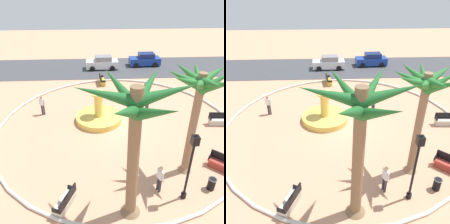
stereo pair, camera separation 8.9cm
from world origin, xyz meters
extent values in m
plane|color=tan|center=(0.00, 0.00, 0.00)|extent=(80.00, 80.00, 0.00)
torus|color=silver|center=(0.00, 0.00, 0.10)|extent=(18.33, 18.33, 0.20)
cube|color=#424247|center=(0.00, 13.57, 0.01)|extent=(48.00, 8.00, 0.03)
cylinder|color=gold|center=(-1.47, 0.66, 0.23)|extent=(3.69, 3.69, 0.45)
cylinder|color=#236093|center=(-1.47, 0.66, 0.19)|extent=(3.24, 3.24, 0.34)
cylinder|color=gold|center=(-1.47, 0.66, 1.39)|extent=(0.66, 0.66, 1.87)
cylinder|color=#F1C954|center=(-1.47, 0.66, 2.38)|extent=(1.18, 1.18, 0.12)
cylinder|color=brown|center=(-0.01, -8.03, 3.35)|extent=(0.52, 0.52, 6.70)
cone|color=brown|center=(-0.01, -8.03, 0.25)|extent=(0.99, 0.99, 0.50)
cone|color=#1E6028|center=(1.13, -7.98, 6.40)|extent=(2.44, 0.67, 1.14)
cone|color=#1E6028|center=(0.59, -7.08, 6.34)|extent=(1.77, 2.34, 1.25)
cone|color=#1E6028|center=(-0.55, -7.07, 6.28)|extent=(1.67, 2.37, 1.37)
cone|color=#1E6028|center=(-1.15, -7.99, 6.39)|extent=(2.44, 0.64, 1.16)
cone|color=#1E6028|center=(-0.50, -8.97, 6.19)|extent=(1.58, 2.36, 1.52)
cone|color=#1E6028|center=(0.46, -8.95, 6.13)|extent=(1.56, 2.33, 1.62)
cylinder|color=#8E6B4C|center=(3.58, -5.34, 3.07)|extent=(0.43, 0.43, 6.15)
cone|color=#8E6B4C|center=(3.58, -5.34, 0.25)|extent=(0.81, 0.81, 0.50)
cone|color=#28702D|center=(4.35, -5.28, 5.69)|extent=(1.86, 0.70, 1.40)
cone|color=#28702D|center=(4.32, -4.89, 5.92)|extent=(1.88, 1.45, 0.99)
cone|color=#28702D|center=(3.67, -4.53, 5.78)|extent=(0.74, 1.90, 1.25)
cone|color=#28702D|center=(3.15, -4.61, 5.87)|extent=(1.44, 1.89, 1.08)
cone|color=#28702D|center=(2.78, -5.15, 5.81)|extent=(1.94, 0.98, 1.20)
cone|color=#28702D|center=(2.79, -5.57, 5.81)|extent=(1.94, 1.05, 1.19)
cone|color=#28702D|center=(3.15, -6.06, 5.85)|extent=(1.44, 1.89, 1.12)
cone|color=#28702D|center=(3.64, -6.20, 5.92)|extent=(0.67, 1.90, 0.99)
cone|color=#28702D|center=(4.13, -5.91, 5.73)|extent=(1.67, 1.72, 1.33)
cube|color=beige|center=(-3.24, -7.59, 0.45)|extent=(1.09, 1.67, 0.12)
cube|color=black|center=(-3.04, -7.67, 0.75)|extent=(0.70, 1.50, 0.50)
cube|color=#B6ADA0|center=(-3.24, -7.59, 0.20)|extent=(1.00, 1.53, 0.39)
cube|color=black|center=(-3.53, -8.28, 0.59)|extent=(0.45, 0.25, 0.24)
cube|color=black|center=(-2.94, -6.90, 0.59)|extent=(0.45, 0.25, 0.24)
cube|color=gold|center=(-1.03, 8.19, 0.45)|extent=(0.70, 1.65, 0.12)
cube|color=black|center=(-1.23, 8.16, 0.75)|extent=(0.28, 1.60, 0.50)
cube|color=gold|center=(-1.03, 8.19, 0.20)|extent=(0.64, 1.52, 0.39)
cube|color=black|center=(-1.12, 8.93, 0.59)|extent=(0.46, 0.14, 0.24)
cube|color=black|center=(-0.93, 7.44, 0.59)|extent=(0.46, 0.14, 0.24)
cube|color=beige|center=(7.89, -0.57, 0.45)|extent=(1.63, 0.61, 0.12)
cube|color=black|center=(7.90, -0.36, 0.75)|extent=(1.60, 0.20, 0.50)
cube|color=#B6ADA0|center=(7.89, -0.57, 0.20)|extent=(1.50, 0.57, 0.39)
cube|color=black|center=(7.14, -0.52, 0.59)|extent=(0.11, 0.45, 0.24)
cube|color=#B73D33|center=(5.80, -5.41, 0.45)|extent=(1.51, 1.46, 0.12)
cube|color=black|center=(5.95, -5.26, 0.75)|extent=(1.22, 1.15, 0.50)
cube|color=#9C342B|center=(5.80, -5.41, 0.20)|extent=(1.39, 1.34, 0.39)
cube|color=black|center=(5.26, -4.90, 0.59)|extent=(0.37, 0.38, 0.24)
cylinder|color=black|center=(2.88, -7.33, 1.74)|extent=(0.12, 0.12, 3.48)
cylinder|color=black|center=(2.88, -7.33, 0.15)|extent=(0.28, 0.28, 0.30)
cube|color=black|center=(2.88, -7.33, 3.70)|extent=(0.32, 0.32, 0.44)
sphere|color=#F2EDCC|center=(2.88, -7.33, 3.70)|extent=(0.22, 0.22, 0.22)
cone|color=black|center=(2.88, -7.33, 3.98)|extent=(0.20, 0.20, 0.18)
cylinder|color=black|center=(4.55, -6.84, 0.35)|extent=(0.40, 0.40, 0.70)
torus|color=#4C4C51|center=(4.55, -6.84, 0.70)|extent=(0.46, 0.46, 0.06)
cylinder|color=#33333D|center=(1.71, -6.88, 0.45)|extent=(0.14, 0.14, 0.90)
cylinder|color=#33333D|center=(1.64, -6.71, 0.45)|extent=(0.14, 0.14, 0.90)
cube|color=white|center=(1.68, -6.80, 1.18)|extent=(0.32, 0.39, 0.56)
sphere|color=beige|center=(1.68, -6.80, 1.58)|extent=(0.22, 0.22, 0.22)
cylinder|color=white|center=(1.76, -7.00, 1.18)|extent=(0.09, 0.09, 0.53)
cylinder|color=white|center=(1.59, -6.59, 1.18)|extent=(0.09, 0.09, 0.53)
cylinder|color=#33333D|center=(-6.23, 1.90, 0.46)|extent=(0.14, 0.14, 0.92)
cylinder|color=#33333D|center=(-6.05, 1.86, 0.46)|extent=(0.14, 0.14, 0.92)
cube|color=white|center=(-6.14, 1.88, 1.20)|extent=(0.38, 0.28, 0.56)
sphere|color=#9E7051|center=(-6.14, 1.88, 1.60)|extent=(0.22, 0.22, 0.22)
cylinder|color=white|center=(-6.35, 1.93, 1.20)|extent=(0.09, 0.09, 0.53)
cylinder|color=white|center=(-5.93, 1.82, 1.20)|extent=(0.09, 0.09, 0.53)
cylinder|color=#33333D|center=(2.88, 2.51, 0.42)|extent=(0.14, 0.14, 0.84)
cylinder|color=#33333D|center=(2.71, 2.44, 0.42)|extent=(0.14, 0.14, 0.84)
cube|color=#2D4CA5|center=(2.79, 2.47, 1.12)|extent=(0.39, 0.32, 0.56)
sphere|color=#9E7051|center=(2.79, 2.47, 1.52)|extent=(0.22, 0.22, 0.22)
cylinder|color=#2D4CA5|center=(3.00, 2.56, 1.12)|extent=(0.09, 0.09, 0.53)
cylinder|color=#2D4CA5|center=(2.59, 2.39, 1.12)|extent=(0.09, 0.09, 0.53)
cube|color=silver|center=(-0.96, 13.18, 0.64)|extent=(4.05, 1.81, 0.90)
cube|color=gray|center=(-0.76, 13.18, 1.36)|extent=(2.04, 1.50, 0.60)
cube|color=#333D47|center=(-1.66, 13.16, 1.28)|extent=(0.33, 1.37, 0.51)
cylinder|color=black|center=(-2.18, 12.29, 0.32)|extent=(0.65, 0.24, 0.64)
cylinder|color=black|center=(-2.23, 13.99, 0.32)|extent=(0.65, 0.24, 0.64)
cylinder|color=black|center=(0.30, 12.36, 0.32)|extent=(0.65, 0.24, 0.64)
cylinder|color=black|center=(0.25, 14.06, 0.32)|extent=(0.65, 0.24, 0.64)
cube|color=navy|center=(4.63, 14.17, 0.64)|extent=(4.06, 1.84, 0.90)
cube|color=navy|center=(4.83, 14.18, 1.36)|extent=(2.05, 1.51, 0.60)
cube|color=#333D47|center=(3.93, 14.14, 1.28)|extent=(0.34, 1.37, 0.51)
cylinder|color=black|center=(3.42, 13.28, 0.32)|extent=(0.65, 0.24, 0.64)
cylinder|color=black|center=(3.36, 14.98, 0.32)|extent=(0.65, 0.24, 0.64)
cylinder|color=black|center=(5.90, 13.36, 0.32)|extent=(0.65, 0.24, 0.64)
cylinder|color=black|center=(5.84, 15.06, 0.32)|extent=(0.65, 0.24, 0.64)
camera|label=1|loc=(-1.35, -15.60, 10.00)|focal=37.59mm
camera|label=2|loc=(-1.26, -15.60, 10.00)|focal=37.59mm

